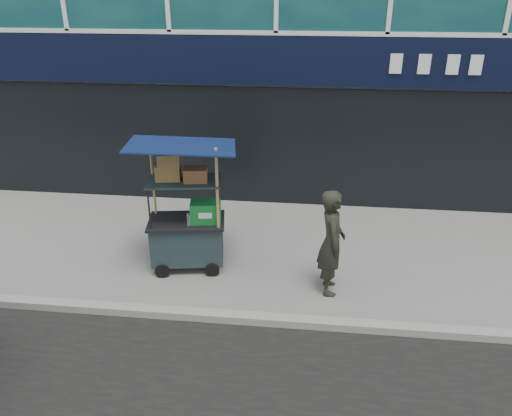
# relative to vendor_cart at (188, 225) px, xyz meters

# --- Properties ---
(ground) EXTENTS (80.00, 80.00, 0.00)m
(ground) POSITION_rel_vendor_cart_xyz_m (1.15, -1.17, -0.75)
(ground) COLOR slate
(ground) RESTS_ON ground
(curb) EXTENTS (80.00, 0.18, 0.12)m
(curb) POSITION_rel_vendor_cart_xyz_m (1.15, -1.37, -0.69)
(curb) COLOR gray
(curb) RESTS_ON ground
(vendor_cart) EXTENTS (1.75, 1.36, 2.15)m
(vendor_cart) POSITION_rel_vendor_cart_xyz_m (0.00, 0.00, 0.00)
(vendor_cart) COLOR #1A282C
(vendor_cart) RESTS_ON ground
(vendor_man) EXTENTS (0.43, 0.62, 1.63)m
(vendor_man) POSITION_rel_vendor_cart_xyz_m (2.25, -0.45, 0.06)
(vendor_man) COLOR black
(vendor_man) RESTS_ON ground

